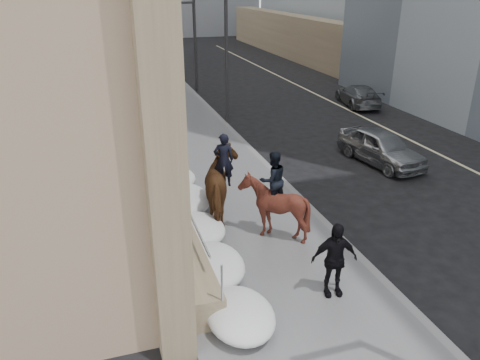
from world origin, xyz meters
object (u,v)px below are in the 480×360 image
pedestrian (334,259)px  mounted_horse_left (223,184)px  mounted_horse_right (274,203)px  car_silver (381,147)px  car_grey (358,95)px

pedestrian → mounted_horse_left: bearing=116.3°
mounted_horse_right → pedestrian: 3.08m
pedestrian → car_silver: bearing=59.9°
car_grey → mounted_horse_left: bearing=55.8°
mounted_horse_right → car_silver: 8.01m
pedestrian → car_silver: (6.24, 7.57, -0.35)m
mounted_horse_left → car_silver: 8.21m
mounted_horse_left → mounted_horse_right: (1.07, -1.62, -0.06)m
mounted_horse_left → car_grey: size_ratio=0.63×
mounted_horse_left → mounted_horse_right: size_ratio=1.06×
car_silver → mounted_horse_left: bearing=-167.8°
mounted_horse_right → car_silver: (6.60, 4.51, -0.48)m
car_silver → car_grey: bearing=56.3°
car_silver → car_grey: size_ratio=0.97×
car_grey → mounted_horse_right: bearing=62.0°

